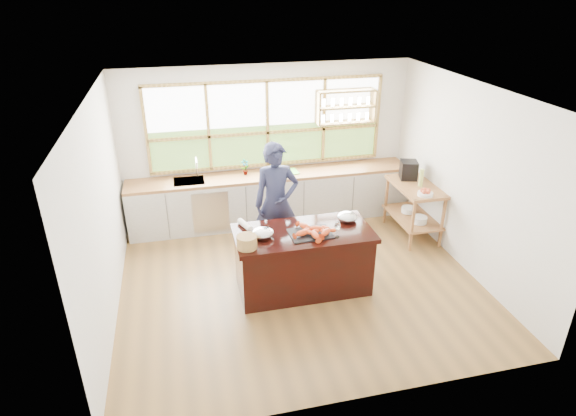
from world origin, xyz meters
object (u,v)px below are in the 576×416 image
object	(u,v)px
espresso_machine	(409,170)
wicker_basket	(247,242)
island	(303,260)
cook	(276,203)

from	to	relation	value
espresso_machine	wicker_basket	world-z (taller)	espresso_machine
island	espresso_machine	world-z (taller)	espresso_machine
cook	wicker_basket	size ratio (longest dim) A/B	7.16
espresso_machine	wicker_basket	bearing A→B (deg)	-134.93
island	espresso_machine	size ratio (longest dim) A/B	6.09
cook	espresso_machine	distance (m)	2.42
cook	espresso_machine	bearing A→B (deg)	12.66
island	cook	world-z (taller)	cook
cook	island	bearing A→B (deg)	-78.29
island	espresso_machine	bearing A→B (deg)	32.71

